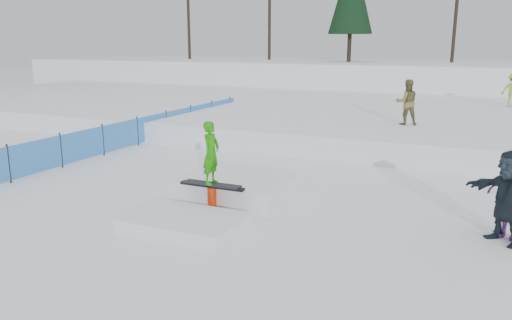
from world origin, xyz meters
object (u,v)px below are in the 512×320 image
at_px(spectator_dark, 508,197).
at_px(safety_fence, 138,131).
at_px(walker_olive, 407,102).
at_px(jib_rail_feature, 224,193).

bearing_deg(spectator_dark, safety_fence, -158.88).
distance_m(walker_olive, spectator_dark, 9.43).
height_order(safety_fence, spectator_dark, spectator_dark).
relative_size(safety_fence, jib_rail_feature, 3.64).
distance_m(walker_olive, jib_rail_feature, 9.64).
height_order(walker_olive, jib_rail_feature, walker_olive).
distance_m(safety_fence, spectator_dark, 13.25).
relative_size(safety_fence, spectator_dark, 8.63).
xyz_separation_m(safety_fence, spectator_dark, (12.37, -4.73, 0.38)).
height_order(walker_olive, spectator_dark, walker_olive).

